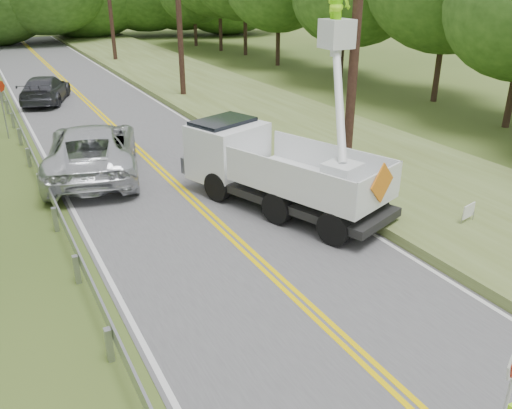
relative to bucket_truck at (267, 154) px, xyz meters
name	(u,v)px	position (x,y,z in m)	size (l,w,h in m)	color
road	(154,165)	(-2.11, 4.78, -1.49)	(7.20, 96.00, 0.03)	#505052
guardrail	(34,161)	(-6.13, 5.69, -0.94)	(0.18, 48.00, 0.77)	#989BA1
utility_poles	(237,6)	(2.89, 7.80, 3.77)	(1.60, 43.30, 10.00)	black
tall_grass_verge	(313,136)	(4.99, 4.78, -1.35)	(7.00, 96.00, 0.30)	#59642A
bucket_truck	(267,154)	(0.00, 0.00, 0.00)	(4.61, 6.91, 6.50)	black
suv_silver	(92,150)	(-4.26, 4.85, -0.59)	(2.94, 6.38, 1.77)	silver
suv_darkgrey	(45,89)	(-4.06, 17.61, -0.76)	(2.00, 4.92, 1.43)	#3B3C43
stop_sign_permanent	(1,100)	(-6.58, 11.07, 0.17)	(0.50, 0.24, 2.51)	#989BA1
yard_sign	(469,212)	(3.73, -4.57, -0.91)	(0.55, 0.15, 0.81)	white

